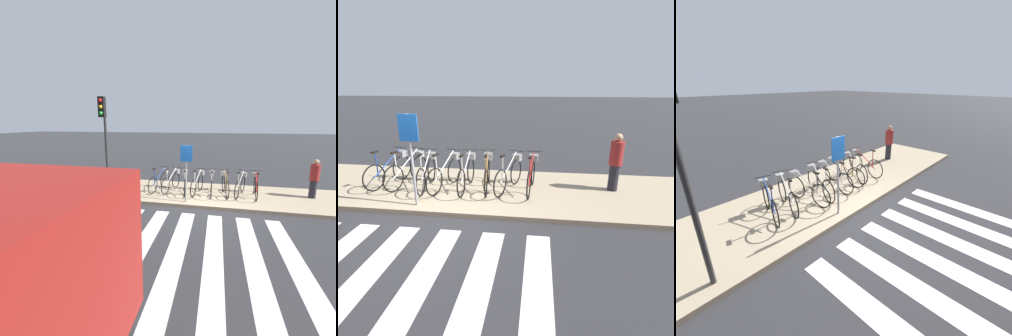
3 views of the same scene
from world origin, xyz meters
The scene contains 12 objects.
ground_plane centered at (0.00, 0.00, 0.00)m, with size 120.00×120.00×0.00m, color #2D2D30.
sidewalk centered at (0.00, 1.59, 0.06)m, with size 13.59×3.17×0.12m.
parked_bicycle_0 centered at (-2.00, 1.58, 0.58)m, with size 0.63×1.69×1.07m.
parked_bicycle_1 centered at (-1.46, 1.58, 0.58)m, with size 0.61×1.70×1.07m.
parked_bicycle_2 centered at (-0.86, 1.46, 0.58)m, with size 0.46×1.74×1.07m.
parked_bicycle_3 centered at (-0.31, 1.50, 0.58)m, with size 0.54×1.72×1.07m.
parked_bicycle_4 centered at (0.26, 1.52, 0.58)m, with size 0.46×1.75×1.07m.
parked_bicycle_5 centered at (0.82, 1.58, 0.58)m, with size 0.46×1.74×1.07m.
parked_bicycle_6 centered at (1.45, 1.59, 0.58)m, with size 0.67×1.67×1.07m.
parked_bicycle_7 centered at (2.03, 1.58, 0.58)m, with size 0.46×1.75×1.07m.
pedestrian centered at (4.24, 1.86, 0.94)m, with size 0.34×0.34×1.56m.
sign_post centered at (-0.66, 0.29, 1.60)m, with size 0.44×0.07×2.16m.
Camera 2 is at (2.18, -5.12, 2.89)m, focal length 28.00 mm.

